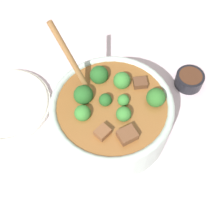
# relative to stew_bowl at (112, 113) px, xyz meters

# --- Properties ---
(ground_plane) EXTENTS (4.00, 4.00, 0.00)m
(ground_plane) POSITION_rel_stew_bowl_xyz_m (-0.00, 0.00, -0.06)
(ground_plane) COLOR silver
(stew_bowl) EXTENTS (0.28, 0.27, 0.25)m
(stew_bowl) POSITION_rel_stew_bowl_xyz_m (0.00, 0.00, 0.00)
(stew_bowl) COLOR #B2C6BC
(stew_bowl) RESTS_ON ground_plane
(condiment_bowl) EXTENTS (0.07, 0.07, 0.04)m
(condiment_bowl) POSITION_rel_stew_bowl_xyz_m (0.01, -0.24, -0.04)
(condiment_bowl) COLOR black
(condiment_bowl) RESTS_ON ground_plane
(empty_plate) EXTENTS (0.23, 0.23, 0.02)m
(empty_plate) POSITION_rel_stew_bowl_xyz_m (0.19, 0.20, -0.06)
(empty_plate) COLOR silver
(empty_plate) RESTS_ON ground_plane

